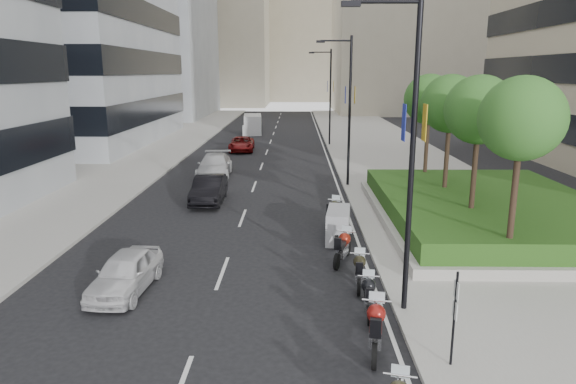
{
  "coord_description": "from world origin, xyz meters",
  "views": [
    {
      "loc": [
        1.1,
        -13.01,
        6.94
      ],
      "look_at": [
        0.77,
        8.03,
        2.0
      ],
      "focal_mm": 32.0,
      "sensor_mm": 36.0,
      "label": 1
    }
  ],
  "objects_px": {
    "lamp_post_0": "(407,142)",
    "car_c": "(215,166)",
    "motorcycle_2": "(369,296)",
    "motorcycle_4": "(343,247)",
    "car_d": "(242,144)",
    "parking_sign": "(455,314)",
    "car_a": "(126,272)",
    "lamp_post_1": "(347,104)",
    "motorcycle_6": "(333,213)",
    "motorcycle_1": "(376,328)",
    "motorcycle_3": "(359,271)",
    "lamp_post_2": "(329,92)",
    "motorcycle_5": "(338,225)",
    "car_b": "(209,189)",
    "delivery_van": "(253,125)"
  },
  "relations": [
    {
      "from": "parking_sign",
      "to": "car_a",
      "type": "xyz_separation_m",
      "value": [
        -9.18,
        4.37,
        -0.81
      ]
    },
    {
      "from": "motorcycle_1",
      "to": "motorcycle_3",
      "type": "height_order",
      "value": "motorcycle_1"
    },
    {
      "from": "motorcycle_2",
      "to": "car_a",
      "type": "relative_size",
      "value": 0.52
    },
    {
      "from": "motorcycle_6",
      "to": "delivery_van",
      "type": "relative_size",
      "value": 0.41
    },
    {
      "from": "motorcycle_1",
      "to": "car_c",
      "type": "xyz_separation_m",
      "value": [
        -7.52,
        22.02,
        0.16
      ]
    },
    {
      "from": "motorcycle_6",
      "to": "motorcycle_3",
      "type": "bearing_deg",
      "value": -159.79
    },
    {
      "from": "lamp_post_2",
      "to": "motorcycle_3",
      "type": "xyz_separation_m",
      "value": [
        -0.94,
        -33.07,
        -4.54
      ]
    },
    {
      "from": "parking_sign",
      "to": "motorcycle_1",
      "type": "relative_size",
      "value": 1.1
    },
    {
      "from": "car_b",
      "to": "motorcycle_4",
      "type": "bearing_deg",
      "value": -54.52
    },
    {
      "from": "parking_sign",
      "to": "motorcycle_3",
      "type": "xyz_separation_m",
      "value": [
        -1.59,
        4.93,
        -0.93
      ]
    },
    {
      "from": "lamp_post_2",
      "to": "car_c",
      "type": "xyz_separation_m",
      "value": [
        -8.53,
        -15.09,
        -4.3
      ]
    },
    {
      "from": "lamp_post_2",
      "to": "motorcycle_4",
      "type": "relative_size",
      "value": 4.36
    },
    {
      "from": "lamp_post_2",
      "to": "car_b",
      "type": "relative_size",
      "value": 2.05
    },
    {
      "from": "parking_sign",
      "to": "motorcycle_2",
      "type": "distance_m",
      "value": 3.48
    },
    {
      "from": "parking_sign",
      "to": "motorcycle_3",
      "type": "bearing_deg",
      "value": 107.9
    },
    {
      "from": "motorcycle_2",
      "to": "car_d",
      "type": "bearing_deg",
      "value": 18.17
    },
    {
      "from": "lamp_post_1",
      "to": "lamp_post_2",
      "type": "distance_m",
      "value": 18.0
    },
    {
      "from": "motorcycle_1",
      "to": "motorcycle_3",
      "type": "bearing_deg",
      "value": 8.79
    },
    {
      "from": "lamp_post_0",
      "to": "motorcycle_1",
      "type": "relative_size",
      "value": 3.95
    },
    {
      "from": "parking_sign",
      "to": "delivery_van",
      "type": "relative_size",
      "value": 0.48
    },
    {
      "from": "lamp_post_0",
      "to": "car_c",
      "type": "xyz_separation_m",
      "value": [
        -8.53,
        19.91,
        -4.3
      ]
    },
    {
      "from": "lamp_post_0",
      "to": "car_c",
      "type": "distance_m",
      "value": 22.08
    },
    {
      "from": "lamp_post_2",
      "to": "parking_sign",
      "type": "xyz_separation_m",
      "value": [
        0.66,
        -38.0,
        -3.61
      ]
    },
    {
      "from": "parking_sign",
      "to": "motorcycle_4",
      "type": "xyz_separation_m",
      "value": [
        -1.94,
        7.13,
        -0.88
      ]
    },
    {
      "from": "lamp_post_1",
      "to": "motorcycle_6",
      "type": "bearing_deg",
      "value": -99.2
    },
    {
      "from": "car_d",
      "to": "lamp_post_0",
      "type": "bearing_deg",
      "value": -78.0
    },
    {
      "from": "motorcycle_5",
      "to": "motorcycle_6",
      "type": "relative_size",
      "value": 1.09
    },
    {
      "from": "parking_sign",
      "to": "motorcycle_4",
      "type": "distance_m",
      "value": 7.44
    },
    {
      "from": "lamp_post_0",
      "to": "car_d",
      "type": "xyz_separation_m",
      "value": [
        -7.92,
        31.61,
        -4.42
      ]
    },
    {
      "from": "motorcycle_3",
      "to": "motorcycle_5",
      "type": "height_order",
      "value": "motorcycle_5"
    },
    {
      "from": "parking_sign",
      "to": "motorcycle_6",
      "type": "bearing_deg",
      "value": 99.43
    },
    {
      "from": "car_c",
      "to": "car_a",
      "type": "bearing_deg",
      "value": -92.76
    },
    {
      "from": "lamp_post_2",
      "to": "motorcycle_6",
      "type": "distance_m",
      "value": 26.54
    },
    {
      "from": "parking_sign",
      "to": "car_c",
      "type": "bearing_deg",
      "value": 111.84
    },
    {
      "from": "motorcycle_3",
      "to": "car_a",
      "type": "height_order",
      "value": "car_a"
    },
    {
      "from": "car_c",
      "to": "car_d",
      "type": "height_order",
      "value": "car_c"
    },
    {
      "from": "motorcycle_3",
      "to": "car_d",
      "type": "height_order",
      "value": "car_d"
    },
    {
      "from": "lamp_post_0",
      "to": "delivery_van",
      "type": "relative_size",
      "value": 1.73
    },
    {
      "from": "motorcycle_2",
      "to": "motorcycle_6",
      "type": "xyz_separation_m",
      "value": [
        -0.42,
        8.9,
        0.06
      ]
    },
    {
      "from": "parking_sign",
      "to": "car_d",
      "type": "height_order",
      "value": "parking_sign"
    },
    {
      "from": "car_b",
      "to": "delivery_van",
      "type": "bearing_deg",
      "value": 89.95
    },
    {
      "from": "lamp_post_2",
      "to": "motorcycle_5",
      "type": "xyz_separation_m",
      "value": [
        -1.27,
        -28.38,
        -4.39
      ]
    },
    {
      "from": "lamp_post_2",
      "to": "motorcycle_4",
      "type": "xyz_separation_m",
      "value": [
        -1.29,
        -30.87,
        -4.49
      ]
    },
    {
      "from": "lamp_post_1",
      "to": "motorcycle_5",
      "type": "xyz_separation_m",
      "value": [
        -1.27,
        -10.38,
        -4.39
      ]
    },
    {
      "from": "motorcycle_4",
      "to": "motorcycle_6",
      "type": "distance_m",
      "value": 4.75
    },
    {
      "from": "lamp_post_0",
      "to": "car_c",
      "type": "height_order",
      "value": "lamp_post_0"
    },
    {
      "from": "car_a",
      "to": "parking_sign",
      "type": "bearing_deg",
      "value": -21.39
    },
    {
      "from": "car_a",
      "to": "lamp_post_2",
      "type": "bearing_deg",
      "value": 79.86
    },
    {
      "from": "motorcycle_2",
      "to": "motorcycle_4",
      "type": "relative_size",
      "value": 0.96
    },
    {
      "from": "parking_sign",
      "to": "car_c",
      "type": "relative_size",
      "value": 0.47
    }
  ]
}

